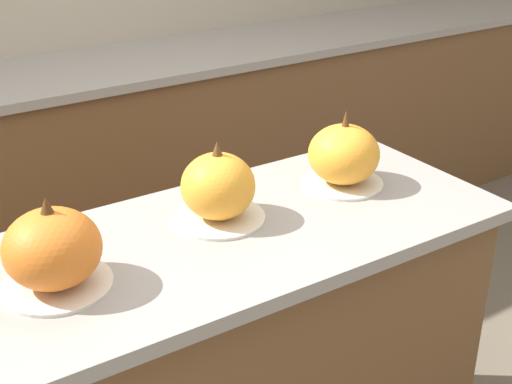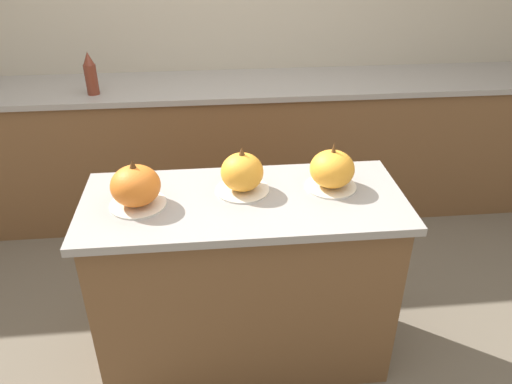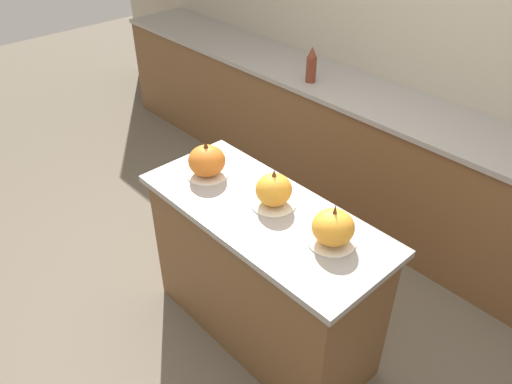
{
  "view_description": "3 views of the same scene",
  "coord_description": "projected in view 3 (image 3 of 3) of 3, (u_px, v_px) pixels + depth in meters",
  "views": [
    {
      "loc": [
        -0.76,
        -1.26,
        1.68
      ],
      "look_at": [
        0.05,
        -0.02,
        0.98
      ],
      "focal_mm": 50.0,
      "sensor_mm": 36.0,
      "label": 1
    },
    {
      "loc": [
        -0.12,
        -1.76,
        1.94
      ],
      "look_at": [
        0.05,
        -0.02,
        0.92
      ],
      "focal_mm": 35.0,
      "sensor_mm": 36.0,
      "label": 2
    },
    {
      "loc": [
        1.39,
        -1.33,
        2.37
      ],
      "look_at": [
        -0.07,
        0.02,
        0.95
      ],
      "focal_mm": 35.0,
      "sensor_mm": 36.0,
      "label": 3
    }
  ],
  "objects": [
    {
      "name": "wall_back",
      "position": [
        458.0,
        53.0,
        3.15
      ],
      "size": [
        8.0,
        0.06,
        2.5
      ],
      "color": "#B2A893",
      "rests_on": "ground_plane"
    },
    {
      "name": "pumpkin_cake_right",
      "position": [
        333.0,
        228.0,
        2.19
      ],
      "size": [
        0.22,
        0.22,
        0.21
      ],
      "color": "silver",
      "rests_on": "kitchen_island"
    },
    {
      "name": "back_counter",
      "position": [
        407.0,
        175.0,
        3.42
      ],
      "size": [
        6.0,
        0.6,
        0.94
      ],
      "color": "brown",
      "rests_on": "ground_plane"
    },
    {
      "name": "pumpkin_cake_left",
      "position": [
        207.0,
        161.0,
        2.63
      ],
      "size": [
        0.23,
        0.23,
        0.2
      ],
      "color": "silver",
      "rests_on": "kitchen_island"
    },
    {
      "name": "kitchen_island",
      "position": [
        263.0,
        274.0,
        2.68
      ],
      "size": [
        1.34,
        0.57,
        0.88
      ],
      "color": "brown",
      "rests_on": "ground_plane"
    },
    {
      "name": "pumpkin_cake_center",
      "position": [
        274.0,
        191.0,
        2.41
      ],
      "size": [
        0.23,
        0.23,
        0.2
      ],
      "color": "silver",
      "rests_on": "kitchen_island"
    },
    {
      "name": "bottle_tall",
      "position": [
        311.0,
        65.0,
        3.49
      ],
      "size": [
        0.07,
        0.07,
        0.26
      ],
      "color": "maroon",
      "rests_on": "back_counter"
    },
    {
      "name": "ground_plane",
      "position": [
        262.0,
        328.0,
        2.94
      ],
      "size": [
        12.0,
        12.0,
        0.0
      ],
      "primitive_type": "plane",
      "color": "#665B4C"
    }
  ]
}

